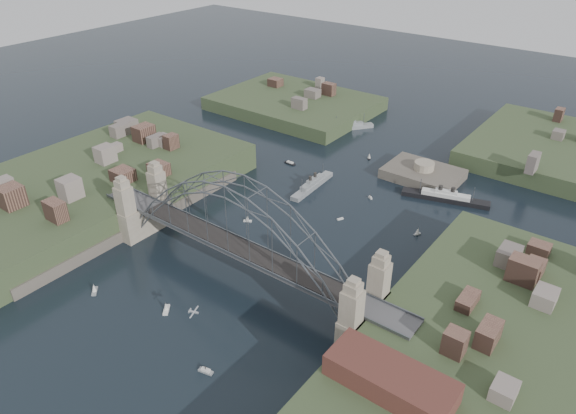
# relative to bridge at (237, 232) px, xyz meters

# --- Properties ---
(ground) EXTENTS (500.00, 500.00, 0.00)m
(ground) POSITION_rel_bridge_xyz_m (0.00, 0.00, -12.32)
(ground) COLOR black
(ground) RESTS_ON ground
(bridge) EXTENTS (84.00, 13.80, 24.60)m
(bridge) POSITION_rel_bridge_xyz_m (0.00, 0.00, 0.00)
(bridge) COLOR #515153
(bridge) RESTS_ON ground
(shore_west) EXTENTS (50.50, 90.00, 12.00)m
(shore_west) POSITION_rel_bridge_xyz_m (-57.32, 0.00, -10.35)
(shore_west) COLOR #354527
(shore_west) RESTS_ON ground
(shore_east) EXTENTS (50.50, 90.00, 12.00)m
(shore_east) POSITION_rel_bridge_xyz_m (57.32, 0.00, -10.35)
(shore_east) COLOR #354527
(shore_east) RESTS_ON ground
(headland_nw) EXTENTS (60.00, 45.00, 9.00)m
(headland_nw) POSITION_rel_bridge_xyz_m (-55.00, 95.00, -11.82)
(headland_nw) COLOR #354527
(headland_nw) RESTS_ON ground
(fort_island) EXTENTS (22.00, 16.00, 9.40)m
(fort_island) POSITION_rel_bridge_xyz_m (12.00, 70.00, -12.66)
(fort_island) COLOR #534C42
(fort_island) RESTS_ON ground
(wharf_shed) EXTENTS (20.00, 8.00, 4.00)m
(wharf_shed) POSITION_rel_bridge_xyz_m (44.00, -14.00, -2.32)
(wharf_shed) COLOR #592D26
(wharf_shed) RESTS_ON shore_east
(naval_cruiser_near) EXTENTS (3.82, 19.79, 5.90)m
(naval_cruiser_near) POSITION_rel_bridge_xyz_m (-11.24, 44.75, -11.41)
(naval_cruiser_near) COLOR gray
(naval_cruiser_near) RESTS_ON ground
(naval_cruiser_far) EXTENTS (12.82, 16.02, 6.12)m
(naval_cruiser_far) POSITION_rel_bridge_xyz_m (-26.29, 90.42, -11.37)
(naval_cruiser_far) COLOR gray
(naval_cruiser_far) RESTS_ON ground
(ocean_liner) EXTENTS (24.10, 9.86, 5.92)m
(ocean_liner) POSITION_rel_bridge_xyz_m (22.86, 61.24, -11.40)
(ocean_liner) COLOR black
(ocean_liner) RESTS_ON ground
(aeroplane) EXTENTS (1.93, 3.33, 0.50)m
(aeroplane) POSITION_rel_bridge_xyz_m (7.27, -20.43, -3.98)
(aeroplane) COLOR silver
(small_boat_a) EXTENTS (2.20, 1.74, 2.38)m
(small_boat_a) POSITION_rel_bridge_xyz_m (-14.17, 19.09, -11.41)
(small_boat_a) COLOR silver
(small_boat_a) RESTS_ON ground
(small_boat_b) EXTENTS (1.31, 1.88, 0.45)m
(small_boat_b) POSITION_rel_bridge_xyz_m (4.76, 34.68, -12.17)
(small_boat_b) COLOR silver
(small_boat_b) RESTS_ON ground
(small_boat_c) EXTENTS (2.78, 3.11, 2.38)m
(small_boat_c) POSITION_rel_bridge_xyz_m (-4.80, -17.39, -11.60)
(small_boat_c) COLOR silver
(small_boat_c) RESTS_ON ground
(small_boat_d) EXTENTS (1.45, 2.04, 2.38)m
(small_boat_d) POSITION_rel_bridge_xyz_m (24.28, 40.23, -11.37)
(small_boat_d) COLOR silver
(small_boat_d) RESTS_ON ground
(small_boat_e) EXTENTS (3.78, 1.40, 1.43)m
(small_boat_e) POSITION_rel_bridge_xyz_m (-26.24, 53.71, -12.04)
(small_boat_e) COLOR silver
(small_boat_e) RESTS_ON ground
(small_boat_f) EXTENTS (1.52, 1.01, 1.43)m
(small_boat_f) POSITION_rel_bridge_xyz_m (5.48, 49.42, -12.02)
(small_boat_f) COLOR silver
(small_boat_f) RESTS_ON ground
(small_boat_g) EXTENTS (2.97, 1.51, 1.43)m
(small_boat_g) POSITION_rel_bridge_xyz_m (13.35, -24.20, -12.04)
(small_boat_g) COLOR silver
(small_boat_g) RESTS_ON ground
(small_boat_h) EXTENTS (1.40, 1.93, 2.38)m
(small_boat_h) POSITION_rel_bridge_xyz_m (-7.77, 72.16, -11.35)
(small_boat_h) COLOR silver
(small_boat_h) RESTS_ON ground
(small_boat_i) EXTENTS (2.43, 2.44, 2.38)m
(small_boat_i) POSITION_rel_bridge_xyz_m (25.94, 14.91, -11.50)
(small_boat_i) COLOR silver
(small_boat_i) RESTS_ON ground
(small_boat_j) EXTENTS (2.79, 2.74, 2.38)m
(small_boat_j) POSITION_rel_bridge_xyz_m (-21.75, -22.71, -11.56)
(small_boat_j) COLOR silver
(small_boat_j) RESTS_ON ground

